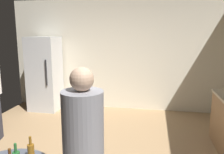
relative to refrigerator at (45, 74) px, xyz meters
The scene contains 4 objects.
wall_back 1.83m from the refrigerator, 14.02° to the left, with size 5.32×0.06×2.70m, color silver.
refrigerator is the anchor object (origin of this frame).
beer_bottle_amber 3.75m from the refrigerator, 65.50° to the right, with size 0.06×0.06×0.23m.
person_in_gray_shirt 4.10m from the refrigerator, 59.23° to the right, with size 0.42×0.42×1.64m.
Camera 1 is at (0.92, -3.00, 1.90)m, focal length 36.96 mm.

